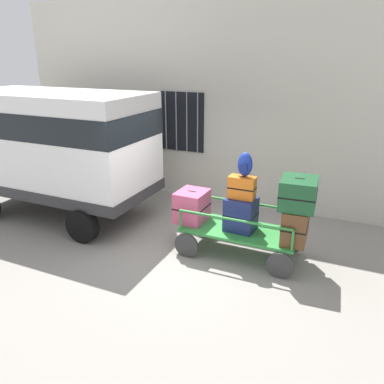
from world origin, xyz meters
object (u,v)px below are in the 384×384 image
at_px(suitcase_midleft_bottom, 241,214).
at_px(suitcase_center_middle, 298,193).
at_px(suitcase_midleft_middle, 242,188).
at_px(suitcase_center_bottom, 296,223).
at_px(luggage_cart, 240,235).
at_px(suitcase_left_bottom, 192,206).
at_px(van, 56,142).
at_px(backpack, 245,165).

distance_m(suitcase_midleft_bottom, suitcase_center_middle, 1.15).
bearing_deg(suitcase_midleft_middle, suitcase_center_bottom, 1.95).
bearing_deg(suitcase_center_bottom, suitcase_midleft_bottom, -178.79).
relative_size(luggage_cart, suitcase_left_bottom, 3.42).
bearing_deg(suitcase_center_middle, suitcase_left_bottom, 179.40).
xyz_separation_m(suitcase_left_bottom, suitcase_center_bottom, (2.00, 0.02, 0.00)).
bearing_deg(suitcase_center_bottom, suitcase_center_middle, -90.00).
height_order(van, suitcase_midleft_middle, van).
xyz_separation_m(luggage_cart, backpack, (0.03, -0.00, 1.39)).
distance_m(van, luggage_cart, 4.68).
bearing_deg(luggage_cart, backpack, -0.38).
bearing_deg(suitcase_left_bottom, suitcase_center_bottom, 0.60).
height_order(suitcase_left_bottom, suitcase_center_middle, suitcase_center_middle).
bearing_deg(luggage_cart, suitcase_midleft_middle, -90.00).
bearing_deg(suitcase_midleft_middle, backpack, 21.83).
bearing_deg(suitcase_midleft_bottom, suitcase_left_bottom, 179.99).
relative_size(suitcase_midleft_bottom, suitcase_center_middle, 0.84).
distance_m(suitcase_midleft_middle, suitcase_center_middle, 1.00).
relative_size(suitcase_center_bottom, suitcase_center_middle, 1.15).
bearing_deg(suitcase_center_bottom, luggage_cart, -178.78).
bearing_deg(van, luggage_cart, -2.46).
distance_m(luggage_cart, suitcase_center_middle, 1.42).
xyz_separation_m(suitcase_midleft_middle, backpack, (0.03, 0.01, 0.43)).
distance_m(suitcase_left_bottom, suitcase_midleft_bottom, 1.00).
xyz_separation_m(suitcase_left_bottom, suitcase_midleft_bottom, (1.00, -0.00, 0.01)).
height_order(luggage_cart, suitcase_center_middle, suitcase_center_middle).
height_order(van, luggage_cart, van).
bearing_deg(suitcase_center_middle, suitcase_center_bottom, 90.00).
height_order(suitcase_left_bottom, suitcase_center_bottom, suitcase_center_bottom).
relative_size(suitcase_left_bottom, suitcase_midleft_bottom, 1.04).
xyz_separation_m(suitcase_center_bottom, suitcase_center_middle, (0.00, -0.04, 0.58)).
bearing_deg(suitcase_midleft_middle, suitcase_midleft_bottom, 90.00).
xyz_separation_m(van, suitcase_midleft_bottom, (4.48, -0.19, -0.91)).
relative_size(van, suitcase_midleft_bottom, 6.98).
distance_m(luggage_cart, backpack, 1.39).
xyz_separation_m(luggage_cart, suitcase_left_bottom, (-1.00, 0.00, 0.42)).
relative_size(suitcase_midleft_middle, suitcase_center_bottom, 0.57).
distance_m(suitcase_center_bottom, backpack, 1.36).
xyz_separation_m(luggage_cart, suitcase_midleft_bottom, (-0.00, 0.00, 0.43)).
height_order(suitcase_midleft_bottom, backpack, backpack).
height_order(suitcase_midleft_middle, backpack, backpack).
bearing_deg(luggage_cart, van, 177.54).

